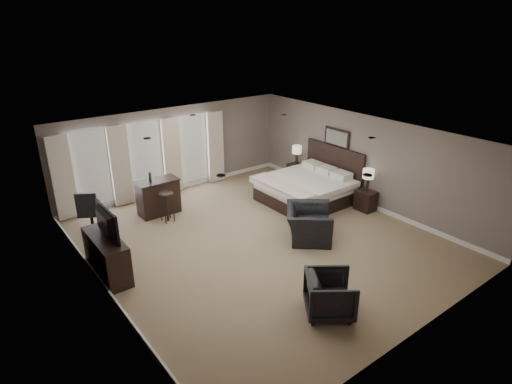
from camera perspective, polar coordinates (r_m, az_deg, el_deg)
room at (r=9.98m, az=0.48°, el=0.10°), size 7.60×8.60×2.64m
window_bay at (r=12.91m, az=-14.40°, el=4.19°), size 5.25×0.20×2.30m
bed at (r=12.50m, az=6.89°, el=1.95°), size 2.36×2.25×1.50m
nightstand_near at (r=12.41m, az=14.41°, el=-1.10°), size 0.43×0.52×0.57m
nightstand_far at (r=14.22m, az=5.36°, el=2.58°), size 0.43×0.52×0.57m
lamp_near at (r=12.19m, az=14.68°, el=1.52°), size 0.31×0.31×0.65m
lamp_far at (r=14.03m, az=5.45°, el=4.90°), size 0.31×0.31×0.64m
wall_art at (r=12.98m, az=10.70°, el=7.12°), size 0.04×0.96×0.56m
dresser at (r=9.55m, az=-19.25°, el=-8.08°), size 0.49×1.53×0.89m
tv at (r=9.31m, az=-19.66°, el=-5.32°), size 0.64×1.12×0.15m
armchair_near at (r=10.49m, az=7.04°, el=-3.50°), size 1.41×1.45×1.07m
armchair_far at (r=8.09m, az=9.87°, el=-13.11°), size 1.14×1.15×0.87m
bar_counter at (r=12.03m, az=-12.89°, el=-0.63°), size 1.14×0.59×0.99m
bar_stool_left at (r=12.38m, az=-14.78°, el=-0.81°), size 0.43×0.43×0.73m
bar_stool_right at (r=11.56m, az=-11.77°, el=-1.96°), size 0.52×0.52×0.82m
desk_chair at (r=11.51m, az=-21.21°, el=-2.31°), size 0.80×0.80×1.15m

